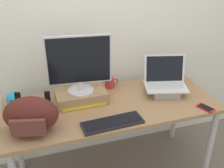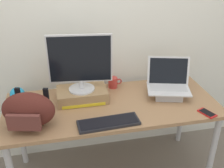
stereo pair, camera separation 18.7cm
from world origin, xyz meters
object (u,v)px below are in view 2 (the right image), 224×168
(toner_box_yellow, at_px, (82,95))
(open_laptop, at_px, (168,88))
(plush_toy, at_px, (17,94))
(external_keyboard, at_px, (109,123))
(messenger_backpack, at_px, (28,110))
(cell_phone, at_px, (207,113))
(desktop_monitor, at_px, (80,63))
(coffee_mug, at_px, (113,82))

(toner_box_yellow, distance_m, open_laptop, 0.72)
(plush_toy, bearing_deg, external_keyboard, -35.45)
(toner_box_yellow, height_order, external_keyboard, toner_box_yellow)
(messenger_backpack, distance_m, plush_toy, 0.40)
(external_keyboard, distance_m, plush_toy, 0.82)
(messenger_backpack, height_order, cell_phone, messenger_backpack)
(messenger_backpack, distance_m, cell_phone, 1.32)
(toner_box_yellow, xyz_separation_m, plush_toy, (-0.52, 0.09, 0.01))
(desktop_monitor, xyz_separation_m, coffee_mug, (0.30, 0.17, -0.28))
(desktop_monitor, relative_size, open_laptop, 1.23)
(open_laptop, bearing_deg, toner_box_yellow, -171.16)
(external_keyboard, bearing_deg, desktop_monitor, 108.10)
(desktop_monitor, bearing_deg, coffee_mug, 36.09)
(toner_box_yellow, xyz_separation_m, cell_phone, (0.91, -0.41, -0.04))
(messenger_backpack, bearing_deg, plush_toy, 121.12)
(messenger_backpack, distance_m, coffee_mug, 0.83)
(cell_phone, xyz_separation_m, plush_toy, (-1.42, 0.50, 0.05))
(open_laptop, distance_m, messenger_backpack, 1.14)
(open_laptop, height_order, messenger_backpack, open_laptop)
(messenger_backpack, relative_size, plush_toy, 3.39)
(desktop_monitor, height_order, coffee_mug, desktop_monitor)
(external_keyboard, distance_m, messenger_backpack, 0.57)
(toner_box_yellow, relative_size, open_laptop, 1.00)
(open_laptop, relative_size, plush_toy, 3.37)
(toner_box_yellow, height_order, coffee_mug, toner_box_yellow)
(external_keyboard, bearing_deg, messenger_backpack, 167.28)
(external_keyboard, relative_size, coffee_mug, 3.63)
(desktop_monitor, bearing_deg, plush_toy, 176.65)
(open_laptop, xyz_separation_m, external_keyboard, (-0.57, -0.30, -0.05))
(messenger_backpack, relative_size, cell_phone, 2.64)
(coffee_mug, height_order, cell_phone, coffee_mug)
(cell_phone, bearing_deg, open_laptop, 97.13)
(desktop_monitor, height_order, open_laptop, desktop_monitor)
(desktop_monitor, xyz_separation_m, cell_phone, (0.91, -0.41, -0.33))
(open_laptop, xyz_separation_m, cell_phone, (0.19, -0.33, -0.06))
(toner_box_yellow, height_order, messenger_backpack, messenger_backpack)
(open_laptop, height_order, coffee_mug, open_laptop)
(messenger_backpack, bearing_deg, coffee_mug, 46.71)
(toner_box_yellow, bearing_deg, messenger_backpack, -144.26)
(open_laptop, bearing_deg, plush_toy, -172.84)
(toner_box_yellow, xyz_separation_m, coffee_mug, (0.30, 0.17, -0.00))
(desktop_monitor, distance_m, messenger_backpack, 0.53)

